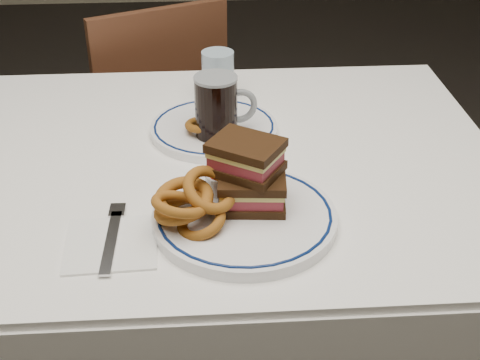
{
  "coord_description": "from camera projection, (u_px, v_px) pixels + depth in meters",
  "views": [
    {
      "loc": [
        0.06,
        -1.11,
        1.38
      ],
      "look_at": [
        0.12,
        -0.21,
        0.83
      ],
      "focal_mm": 50.0,
      "sensor_mm": 36.0,
      "label": 1
    }
  ],
  "objects": [
    {
      "name": "onion_rings_far",
      "position": [
        210.0,
        121.0,
        1.34
      ],
      "size": [
        0.1,
        0.13,
        0.04
      ],
      "color": "brown",
      "rests_on": "far_plate"
    },
    {
      "name": "ketchup_ramekin",
      "position": [
        222.0,
        181.0,
        1.13
      ],
      "size": [
        0.06,
        0.06,
        0.03
      ],
      "color": "silver",
      "rests_on": "main_plate"
    },
    {
      "name": "chair_far",
      "position": [
        152.0,
        124.0,
        2.03
      ],
      "size": [
        0.52,
        0.52,
        0.85
      ],
      "color": "#432515",
      "rests_on": "floor"
    },
    {
      "name": "main_plate",
      "position": [
        245.0,
        217.0,
        1.08
      ],
      "size": [
        0.3,
        0.3,
        0.02
      ],
      "color": "white",
      "rests_on": "dining_table"
    },
    {
      "name": "far_plate",
      "position": [
        214.0,
        128.0,
        1.35
      ],
      "size": [
        0.26,
        0.26,
        0.02
      ],
      "color": "white",
      "rests_on": "dining_table"
    },
    {
      "name": "reuben_sandwich",
      "position": [
        249.0,
        174.0,
        1.08
      ],
      "size": [
        0.14,
        0.13,
        0.11
      ],
      "color": "black",
      "rests_on": "main_plate"
    },
    {
      "name": "dining_table",
      "position": [
        174.0,
        204.0,
        1.32
      ],
      "size": [
        1.27,
        0.87,
        0.75
      ],
      "color": "white",
      "rests_on": "floor"
    },
    {
      "name": "napkin_fork",
      "position": [
        112.0,
        242.0,
        1.04
      ],
      "size": [
        0.15,
        0.19,
        0.01
      ],
      "color": "white",
      "rests_on": "dining_table"
    },
    {
      "name": "beer_mug",
      "position": [
        218.0,
        110.0,
        1.29
      ],
      "size": [
        0.12,
        0.08,
        0.14
      ],
      "color": "black",
      "rests_on": "dining_table"
    },
    {
      "name": "water_glass",
      "position": [
        218.0,
        76.0,
        1.47
      ],
      "size": [
        0.07,
        0.07,
        0.11
      ],
      "primitive_type": "cylinder",
      "color": "#9CB5C9",
      "rests_on": "dining_table"
    },
    {
      "name": "onion_rings_main",
      "position": [
        190.0,
        203.0,
        1.05
      ],
      "size": [
        0.15,
        0.12,
        0.11
      ],
      "color": "brown",
      "rests_on": "main_plate"
    }
  ]
}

